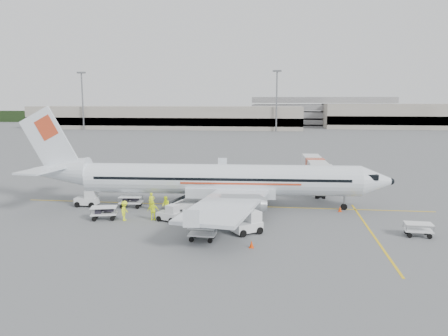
% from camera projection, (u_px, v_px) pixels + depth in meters
% --- Properties ---
extents(ground, '(360.00, 360.00, 0.00)m').
position_uv_depth(ground, '(222.00, 206.00, 47.01)').
color(ground, '#56595B').
extents(stripe_lead, '(44.00, 0.20, 0.01)m').
position_uv_depth(stripe_lead, '(222.00, 206.00, 47.01)').
color(stripe_lead, yellow).
rests_on(stripe_lead, ground).
extents(stripe_cross, '(0.20, 20.00, 0.01)m').
position_uv_depth(stripe_cross, '(371.00, 232.00, 37.44)').
color(stripe_cross, yellow).
rests_on(stripe_cross, ground).
extents(terminal_west, '(110.00, 22.00, 9.00)m').
position_uv_depth(terminal_west, '(166.00, 117.00, 178.73)').
color(terminal_west, gray).
rests_on(terminal_west, ground).
extents(terminal_east, '(90.00, 26.00, 10.00)m').
position_uv_depth(terminal_east, '(435.00, 116.00, 179.86)').
color(terminal_east, gray).
rests_on(terminal_east, ground).
extents(parking_garage, '(62.00, 24.00, 14.00)m').
position_uv_depth(parking_garage, '(321.00, 110.00, 199.79)').
color(parking_garage, slate).
rests_on(parking_garage, ground).
extents(treeline, '(300.00, 3.00, 6.00)m').
position_uv_depth(treeline, '(267.00, 117.00, 218.18)').
color(treeline, black).
rests_on(treeline, ground).
extents(mast_west, '(3.20, 1.20, 22.00)m').
position_uv_depth(mast_west, '(83.00, 101.00, 169.65)').
color(mast_west, slate).
rests_on(mast_west, ground).
extents(mast_center, '(3.20, 1.20, 22.00)m').
position_uv_depth(mast_center, '(277.00, 101.00, 160.45)').
color(mast_center, slate).
rests_on(mast_center, ground).
extents(aircraft, '(39.15, 31.41, 10.40)m').
position_uv_depth(aircraft, '(221.00, 159.00, 45.30)').
color(aircraft, white).
rests_on(aircraft, ground).
extents(jet_bridge, '(3.51, 15.17, 3.95)m').
position_uv_depth(jet_bridge, '(315.00, 174.00, 55.42)').
color(jet_bridge, silver).
rests_on(jet_bridge, ground).
extents(belt_loader, '(5.10, 3.53, 2.59)m').
position_uv_depth(belt_loader, '(187.00, 197.00, 45.27)').
color(belt_loader, silver).
rests_on(belt_loader, ground).
extents(tug_fore, '(2.80, 2.59, 1.89)m').
position_uv_depth(tug_fore, '(247.00, 223.00, 36.97)').
color(tug_fore, silver).
rests_on(tug_fore, ground).
extents(tug_mid, '(2.32, 1.81, 1.57)m').
position_uv_depth(tug_mid, '(168.00, 213.00, 40.92)').
color(tug_mid, silver).
rests_on(tug_mid, ground).
extents(tug_aft, '(2.34, 1.35, 1.80)m').
position_uv_depth(tug_aft, '(87.00, 198.00, 46.67)').
color(tug_aft, silver).
rests_on(tug_aft, ground).
extents(cart_loaded_a, '(2.67, 1.97, 1.25)m').
position_uv_depth(cart_loaded_a, '(104.00, 213.00, 41.44)').
color(cart_loaded_a, silver).
rests_on(cart_loaded_a, ground).
extents(cart_loaded_b, '(2.46, 1.59, 1.22)m').
position_uv_depth(cart_loaded_b, '(131.00, 202.00, 46.11)').
color(cart_loaded_b, silver).
rests_on(cart_loaded_b, ground).
extents(cart_empty_a, '(2.25, 1.41, 1.14)m').
position_uv_depth(cart_empty_a, '(202.00, 234.00, 35.18)').
color(cart_empty_a, silver).
rests_on(cart_empty_a, ground).
extents(cart_empty_b, '(2.28, 1.44, 1.15)m').
position_uv_depth(cart_empty_b, '(418.00, 230.00, 36.24)').
color(cart_empty_b, silver).
rests_on(cart_empty_b, ground).
extents(cone_nose, '(0.36, 0.36, 0.59)m').
position_uv_depth(cone_nose, '(340.00, 209.00, 44.44)').
color(cone_nose, '#EC3A04').
rests_on(cone_nose, ground).
extents(cone_port, '(0.36, 0.36, 0.58)m').
position_uv_depth(cone_port, '(224.00, 181.00, 59.60)').
color(cone_port, '#EC3A04').
rests_on(cone_port, ground).
extents(cone_stbd, '(0.36, 0.36, 0.58)m').
position_uv_depth(cone_stbd, '(251.00, 244.00, 33.48)').
color(cone_stbd, '#EC3A04').
rests_on(cone_stbd, ground).
extents(crew_a, '(0.76, 0.64, 1.79)m').
position_uv_depth(crew_a, '(152.00, 201.00, 45.17)').
color(crew_a, '#CDE119').
rests_on(crew_a, ground).
extents(crew_b, '(1.07, 1.10, 1.78)m').
position_uv_depth(crew_b, '(166.00, 205.00, 43.49)').
color(crew_b, '#CDE119').
rests_on(crew_b, ground).
extents(crew_c, '(0.74, 1.24, 1.90)m').
position_uv_depth(crew_c, '(125.00, 211.00, 40.99)').
color(crew_c, '#CDE119').
rests_on(crew_c, ground).
extents(crew_d, '(1.15, 0.66, 1.84)m').
position_uv_depth(crew_d, '(153.00, 211.00, 41.14)').
color(crew_d, '#CDE119').
rests_on(crew_d, ground).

